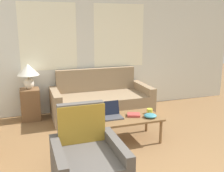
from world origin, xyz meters
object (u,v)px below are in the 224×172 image
at_px(cup_yellow, 150,111).
at_px(snack_bowl, 150,116).
at_px(table_lamp, 28,72).
at_px(coffee_table, 125,120).
at_px(cup_navy, 99,121).
at_px(book_red, 134,115).
at_px(laptop, 112,114).
at_px(couch, 101,102).
at_px(armchair, 88,165).

distance_m(cup_yellow, snack_bowl, 0.19).
xyz_separation_m(table_lamp, coffee_table, (1.35, -1.49, -0.57)).
distance_m(cup_navy, book_red, 0.62).
distance_m(laptop, snack_bowl, 0.59).
bearing_deg(snack_bowl, coffee_table, 159.26).
relative_size(couch, book_red, 8.14).
bearing_deg(laptop, armchair, -121.63).
xyz_separation_m(table_lamp, book_red, (1.50, -1.48, -0.51)).
distance_m(armchair, snack_bowl, 1.45).
distance_m(couch, armchair, 2.40).
xyz_separation_m(laptop, snack_bowl, (0.55, -0.20, -0.02)).
distance_m(table_lamp, cup_navy, 1.92).
relative_size(table_lamp, book_red, 2.00).
relative_size(laptop, cup_yellow, 3.15).
xyz_separation_m(cup_navy, cup_yellow, (0.89, 0.18, -0.01)).
bearing_deg(snack_bowl, laptop, 160.14).
distance_m(coffee_table, cup_yellow, 0.44).
relative_size(coffee_table, book_red, 4.55).
xyz_separation_m(snack_bowl, book_red, (-0.21, 0.14, -0.01)).
relative_size(couch, snack_bowl, 9.91).
height_order(armchair, table_lamp, table_lamp).
bearing_deg(laptop, couch, 81.43).
height_order(coffee_table, book_red, book_red).
bearing_deg(table_lamp, laptop, -50.89).
distance_m(laptop, cup_navy, 0.34).
height_order(armchair, laptop, armchair).
height_order(table_lamp, snack_bowl, table_lamp).
xyz_separation_m(armchair, table_lamp, (-0.53, 2.45, 0.66)).
bearing_deg(snack_bowl, armchair, -145.18).
height_order(laptop, book_red, laptop).
bearing_deg(couch, book_red, -83.25).
bearing_deg(couch, coffee_table, -89.60).
bearing_deg(table_lamp, book_red, -44.71).
distance_m(couch, cup_yellow, 1.35).
xyz_separation_m(laptop, cup_yellow, (0.63, -0.03, -0.01)).
relative_size(table_lamp, laptop, 1.64).
bearing_deg(book_red, couch, 96.75).
relative_size(cup_yellow, book_red, 0.39).
bearing_deg(coffee_table, snack_bowl, -20.74).
height_order(armchair, book_red, armchair).
distance_m(armchair, cup_yellow, 1.62).
bearing_deg(couch, cup_yellow, -70.69).
xyz_separation_m(couch, cup_yellow, (0.44, -1.27, 0.17)).
xyz_separation_m(armchair, snack_bowl, (1.19, 0.82, 0.16)).
relative_size(laptop, book_red, 1.22).
bearing_deg(armchair, couch, 70.13).
bearing_deg(snack_bowl, cup_navy, -179.34).
height_order(cup_yellow, snack_bowl, cup_yellow).
distance_m(cup_navy, cup_yellow, 0.91).
distance_m(armchair, table_lamp, 2.59).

